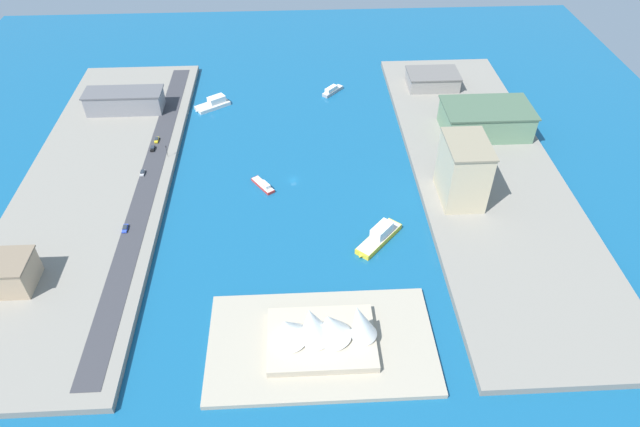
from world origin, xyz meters
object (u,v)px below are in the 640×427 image
object	(u,v)px
ferry_yellow_fast	(380,236)
terminal_long_green	(486,119)
ferry_white_commuter	(214,103)
apartment_midrise_tan	(0,273)
sedan_silver	(142,173)
opera_landmark	(321,330)
office_block_beige	(463,171)
warehouse_low_gray	(125,101)
yacht_sleek_gray	(332,90)
traffic_light_waterfront	(166,149)
tugboat_red	(263,185)
taxi_yellow_cab	(157,140)
carpark_squat_concrete	(433,79)
hatchback_blue	(125,228)
suv_black	(153,148)

from	to	relation	value
ferry_yellow_fast	terminal_long_green	world-z (taller)	terminal_long_green
ferry_white_commuter	apartment_midrise_tan	world-z (taller)	apartment_midrise_tan
apartment_midrise_tan	sedan_silver	xyz separation A→B (m)	(-39.23, -69.46, -5.60)
terminal_long_green	opera_landmark	xyz separation A→B (m)	(93.99, 130.94, -1.67)
apartment_midrise_tan	office_block_beige	bearing A→B (deg)	-166.54
ferry_white_commuter	office_block_beige	size ratio (longest dim) A/B	0.71
apartment_midrise_tan	terminal_long_green	bearing A→B (deg)	-155.21
office_block_beige	warehouse_low_gray	bearing A→B (deg)	-27.12
yacht_sleek_gray	ferry_white_commuter	bearing A→B (deg)	10.45
apartment_midrise_tan	traffic_light_waterfront	xyz separation A→B (m)	(-49.10, -83.80, -2.17)
opera_landmark	ferry_yellow_fast	bearing A→B (deg)	-117.74
yacht_sleek_gray	tugboat_red	bearing A→B (deg)	66.45
warehouse_low_gray	sedan_silver	world-z (taller)	warehouse_low_gray
ferry_yellow_fast	yacht_sleek_gray	xyz separation A→B (m)	(11.12, -130.36, -0.86)
apartment_midrise_tan	taxi_yellow_cab	bearing A→B (deg)	-112.77
ferry_white_commuter	carpark_squat_concrete	world-z (taller)	carpark_squat_concrete
opera_landmark	hatchback_blue	bearing A→B (deg)	-37.25
apartment_midrise_tan	ferry_white_commuter	bearing A→B (deg)	-115.86
office_block_beige	hatchback_blue	xyz separation A→B (m)	(148.18, 15.28, -13.73)
office_block_beige	traffic_light_waterfront	bearing A→B (deg)	-15.70
ferry_yellow_fast	warehouse_low_gray	world-z (taller)	warehouse_low_gray
ferry_yellow_fast	terminal_long_green	bearing A→B (deg)	-130.26
yacht_sleek_gray	apartment_midrise_tan	xyz separation A→B (m)	(136.90, 151.02, 8.00)
carpark_squat_concrete	warehouse_low_gray	size ratio (longest dim) A/B	0.71
warehouse_low_gray	taxi_yellow_cab	distance (m)	40.27
terminal_long_green	traffic_light_waterfront	size ratio (longest dim) A/B	7.12
tugboat_red	warehouse_low_gray	world-z (taller)	warehouse_low_gray
sedan_silver	opera_landmark	distance (m)	129.96
yacht_sleek_gray	warehouse_low_gray	distance (m)	119.93
taxi_yellow_cab	traffic_light_waterfront	distance (m)	16.75
ferry_yellow_fast	warehouse_low_gray	xyz separation A→B (m)	(129.18, -110.62, 6.51)
tugboat_red	ferry_yellow_fast	bearing A→B (deg)	141.72
traffic_light_waterfront	office_block_beige	bearing A→B (deg)	164.30
ferry_white_commuter	suv_black	distance (m)	54.76
ferry_yellow_fast	terminal_long_green	xyz separation A→B (m)	(-66.30, -78.30, 8.02)
ferry_yellow_fast	hatchback_blue	bearing A→B (deg)	-4.70
apartment_midrise_tan	taxi_yellow_cab	xyz separation A→B (m)	(-41.21, -98.17, -5.60)
ferry_yellow_fast	tugboat_red	bearing A→B (deg)	-38.28
carpark_squat_concrete	traffic_light_waterfront	xyz separation A→B (m)	(147.89, 66.48, -0.15)
terminal_long_green	office_block_beige	size ratio (longest dim) A/B	1.59
taxi_yellow_cab	tugboat_red	bearing A→B (deg)	146.23
carpark_squat_concrete	warehouse_low_gray	distance (m)	179.17
office_block_beige	sedan_silver	xyz separation A→B (m)	(148.31, -24.57, -13.68)
ferry_yellow_fast	suv_black	world-z (taller)	ferry_yellow_fast
terminal_long_green	warehouse_low_gray	distance (m)	198.14
apartment_midrise_tan	hatchback_blue	world-z (taller)	apartment_midrise_tan
hatchback_blue	tugboat_red	bearing A→B (deg)	-151.96
warehouse_low_gray	taxi_yellow_cab	xyz separation A→B (m)	(-22.38, 33.12, -4.97)
terminal_long_green	suv_black	world-z (taller)	terminal_long_green
office_block_beige	ferry_white_commuter	bearing A→B (deg)	-37.71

